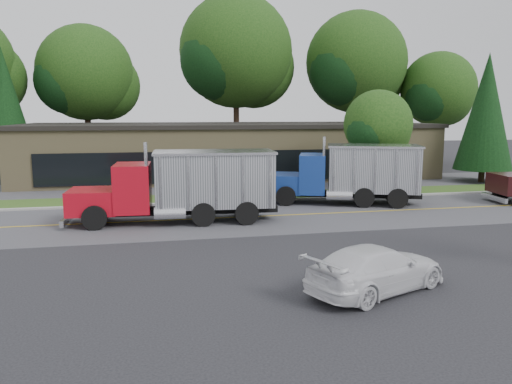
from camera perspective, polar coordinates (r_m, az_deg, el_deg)
The scene contains 17 objects.
ground at distance 16.42m, azimuth 3.96°, elevation -9.29°, with size 140.00×140.00×0.00m, color #323238.
road at distance 24.91m, azimuth -1.68°, elevation -2.92°, with size 60.00×8.00×0.02m, color slate.
center_line at distance 24.91m, azimuth -1.68°, elevation -2.92°, with size 60.00×0.12×0.01m, color gold.
curb at distance 28.98m, azimuth -3.15°, elevation -1.23°, with size 60.00×0.30×0.12m, color #9E9E99.
grass_verge at distance 30.73m, azimuth -3.66°, elevation -0.64°, with size 60.00×3.40×0.03m, color #35581E.
far_parking at distance 35.63m, azimuth -4.81°, elevation 0.68°, with size 60.00×7.00×0.02m, color slate.
strip_mall at distance 41.59m, azimuth -3.13°, elevation 4.67°, with size 32.00×12.00×4.00m, color #96855B.
tree_far_b at distance 49.52m, azimuth -18.73°, elevation 12.29°, with size 9.19×8.65×13.11m.
tree_far_c at distance 50.14m, azimuth -2.13°, elevation 15.16°, with size 11.54×10.86×16.46m.
tree_far_d at distance 52.48m, azimuth 11.47°, elevation 13.78°, with size 10.60×9.98×15.12m.
tree_far_e at distance 54.17m, azimuth 20.15°, elevation 10.59°, with size 7.84×7.38×11.19m.
evergreen_left at distance 46.49m, azimuth -26.78°, elevation 8.84°, with size 4.62×4.62×10.49m.
evergreen_right at distance 40.97m, azimuth 24.79°, elevation 8.32°, with size 4.19×4.19×9.52m.
tree_verge at distance 33.31m, azimuth 13.80°, elevation 7.17°, with size 4.65×4.38×6.63m.
dump_truck_red at distance 23.82m, azimuth -7.96°, elevation 0.87°, with size 9.77×3.12×3.36m.
dump_truck_blue at distance 28.84m, azimuth 10.86°, elevation 2.20°, with size 8.85×5.15×3.36m.
rally_car at distance 15.10m, azimuth 13.63°, elevation -8.49°, with size 1.90×4.67×1.36m, color silver.
Camera 1 is at (-4.29, -14.99, 5.16)m, focal length 35.00 mm.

